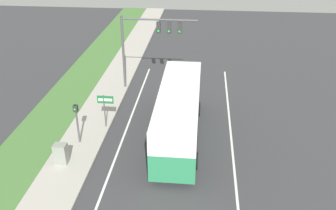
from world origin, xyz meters
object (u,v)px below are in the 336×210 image
Objects in this scene: utility_cabinet at (61,154)px; street_sign at (105,105)px; pedestrian_signal at (77,118)px; bus at (179,111)px; signal_gantry at (149,37)px.

street_sign is at bearing 69.76° from utility_cabinet.
pedestrian_signal reaches higher than street_sign.
bus is 5.13m from street_sign.
bus is at bearing -8.76° from street_sign.
signal_gantry reaches higher than bus.
bus reaches higher than street_sign.
signal_gantry is 2.21× the size of pedestrian_signal.
utility_cabinet is (-6.70, -3.63, -1.26)m from bus.
utility_cabinet is at bearing -108.28° from signal_gantry.
signal_gantry is at bearing 69.39° from pedestrian_signal.
bus is 3.73× the size of pedestrian_signal.
bus is 6.48m from pedestrian_signal.
signal_gantry is 12.39m from utility_cabinet.
signal_gantry is 9.86m from pedestrian_signal.
signal_gantry is at bearing 111.64° from bus.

